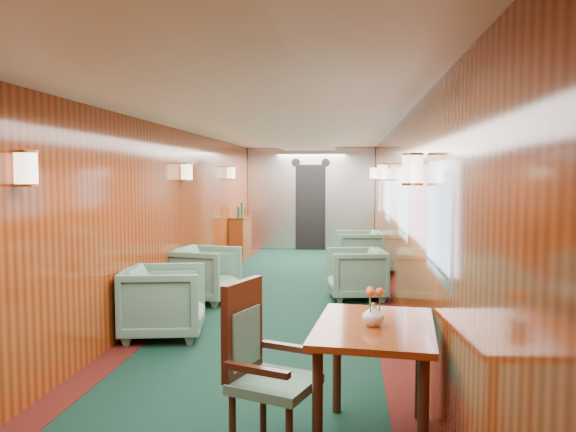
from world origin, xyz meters
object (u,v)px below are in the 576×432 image
at_px(armchair_right_near, 356,274).
at_px(armchair_right_far, 359,251).
at_px(side_chair, 260,361).
at_px(armchair_left_far, 205,274).
at_px(credenza, 240,237).
at_px(armchair_left_near, 164,301).
at_px(dining_table, 374,344).

height_order(armchair_right_near, armchair_right_far, armchair_right_far).
relative_size(side_chair, armchair_right_near, 1.38).
height_order(armchair_left_far, armchair_right_far, armchair_left_far).
height_order(credenza, armchair_left_near, credenza).
bearing_deg(armchair_left_far, side_chair, -149.32).
height_order(armchair_left_near, armchair_right_far, armchair_left_near).
distance_m(armchair_right_near, armchair_right_far, 2.23).
bearing_deg(armchair_left_near, armchair_left_far, -10.07).
height_order(side_chair, armchair_right_far, side_chair).
distance_m(armchair_left_far, armchair_right_near, 2.14).
distance_m(armchair_left_near, armchair_right_near, 2.98).
distance_m(side_chair, armchair_right_far, 6.82).
relative_size(credenza, armchair_right_near, 1.49).
height_order(armchair_left_far, armchair_right_near, armchair_left_far).
bearing_deg(credenza, side_chair, -78.10).
bearing_deg(side_chair, armchair_left_far, 129.42).
xyz_separation_m(armchair_left_near, armchair_right_far, (2.17, 4.35, -0.01)).
distance_m(credenza, armchair_left_far, 3.89).
bearing_deg(side_chair, credenza, 122.14).
height_order(credenza, armchair_right_near, credenza).
distance_m(credenza, armchair_left_near, 5.61).
xyz_separation_m(dining_table, armchair_right_far, (0.02, 6.59, -0.29)).
distance_m(side_chair, armchair_left_far, 4.40).
distance_m(side_chair, credenza, 8.20).
height_order(side_chair, armchair_left_near, side_chair).
bearing_deg(armchair_left_far, armchair_right_near, -67.87).
distance_m(armchair_left_far, armchair_right_far, 3.41).
bearing_deg(credenza, armchair_left_far, -86.35).
bearing_deg(armchair_left_far, armchair_right_far, -28.18).
bearing_deg(credenza, armchair_right_far, -27.31).
xyz_separation_m(armchair_right_near, armchair_right_far, (0.08, 2.23, 0.02)).
bearing_deg(armchair_right_near, dining_table, -8.55).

